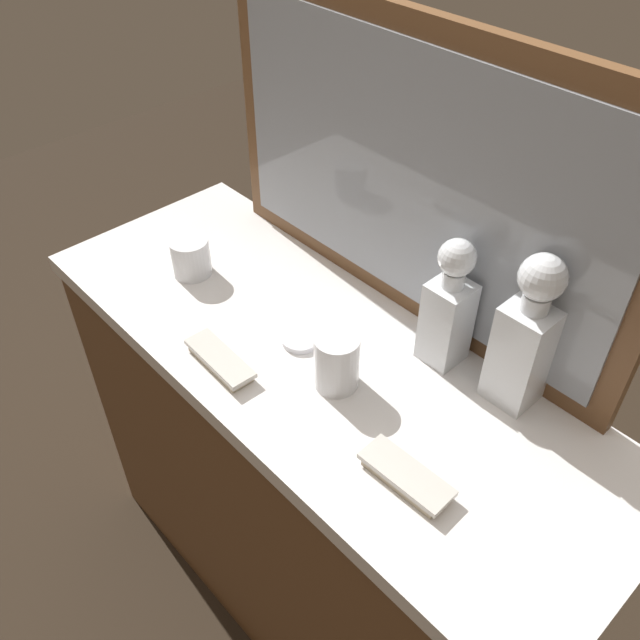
# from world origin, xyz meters

# --- Properties ---
(ground_plane) EXTENTS (6.00, 6.00, 0.00)m
(ground_plane) POSITION_xyz_m (0.00, 0.00, 0.00)
(ground_plane) COLOR #2D2319
(dresser) EXTENTS (1.26, 0.47, 0.91)m
(dresser) POSITION_xyz_m (0.00, 0.00, 0.46)
(dresser) COLOR brown
(dresser) RESTS_ON ground_plane
(dresser_mirror) EXTENTS (0.93, 0.03, 0.56)m
(dresser_mirror) POSITION_xyz_m (0.00, 0.22, 1.19)
(dresser_mirror) COLOR brown
(dresser_mirror) RESTS_ON dresser
(crystal_decanter_far_right) EXTENTS (0.08, 0.08, 0.30)m
(crystal_decanter_far_right) POSITION_xyz_m (0.30, 0.17, 1.03)
(crystal_decanter_far_right) COLOR white
(crystal_decanter_far_right) RESTS_ON dresser
(crystal_decanter_center) EXTENTS (0.07, 0.07, 0.26)m
(crystal_decanter_center) POSITION_xyz_m (0.16, 0.16, 1.02)
(crystal_decanter_center) COLOR white
(crystal_decanter_center) RESTS_ON dresser
(crystal_tumbler_right) EXTENTS (0.08, 0.08, 0.08)m
(crystal_tumbler_right) POSITION_xyz_m (-0.36, -0.03, 0.95)
(crystal_tumbler_right) COLOR white
(crystal_tumbler_right) RESTS_ON dresser
(crystal_tumbler_front) EXTENTS (0.08, 0.08, 0.11)m
(crystal_tumbler_front) POSITION_xyz_m (0.08, -0.03, 0.96)
(crystal_tumbler_front) COLOR white
(crystal_tumbler_front) RESTS_ON dresser
(silver_brush_far_right) EXTENTS (0.16, 0.06, 0.02)m
(silver_brush_far_right) POSITION_xyz_m (-0.10, -0.16, 0.93)
(silver_brush_far_right) COLOR #B7A88C
(silver_brush_far_right) RESTS_ON dresser
(silver_brush_far_left) EXTENTS (0.16, 0.06, 0.02)m
(silver_brush_far_left) POSITION_xyz_m (0.30, -0.10, 0.93)
(silver_brush_far_left) COLOR #B7A88C
(silver_brush_far_left) RESTS_ON dresser
(porcelain_dish) EXTENTS (0.07, 0.07, 0.01)m
(porcelain_dish) POSITION_xyz_m (-0.05, -0.01, 0.92)
(porcelain_dish) COLOR silver
(porcelain_dish) RESTS_ON dresser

